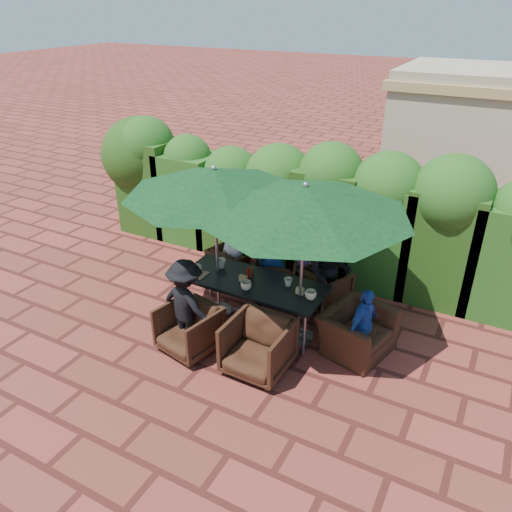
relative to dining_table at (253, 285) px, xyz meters
The scene contains 31 objects.
ground 0.71m from the dining_table, 128.31° to the right, with size 80.00×80.00×0.00m, color maroon.
dining_table is the anchor object (origin of this frame).
umbrella_left 1.67m from the dining_table, behind, with size 2.67×2.67×2.46m.
umbrella_right 1.73m from the dining_table, ahead, with size 2.90×2.90×2.46m.
chair_far_left 1.37m from the dining_table, 133.73° to the left, with size 0.71×0.66×0.73m, color black.
chair_far_mid 0.93m from the dining_table, 93.53° to the left, with size 0.73×0.69×0.75m, color black.
chair_far_right 1.32m from the dining_table, 51.78° to the left, with size 0.70×0.65×0.72m, color black.
chair_near_left 1.17m from the dining_table, 115.24° to the right, with size 0.76×0.71×0.78m, color black.
chair_near_right 1.15m from the dining_table, 58.16° to the right, with size 0.82×0.77×0.84m, color black.
chair_end_right 1.66m from the dining_table, ahead, with size 0.98×0.64×0.86m, color black.
adult_far_left 1.27m from the dining_table, 132.23° to the left, with size 0.56×0.33×1.14m, color white.
adult_far_mid 0.85m from the dining_table, 94.97° to the left, with size 0.50×0.41×1.40m, color #1D439E.
adult_far_right 1.27m from the dining_table, 45.83° to the left, with size 0.68×0.41×1.41m, color black.
adult_near_left 1.09m from the dining_table, 121.76° to the right, with size 0.88×0.41×1.38m, color black.
adult_end_right 1.77m from the dining_table, ahead, with size 0.66×0.33×1.13m, color #1D439E.
child_left 1.11m from the dining_table, 115.16° to the left, with size 0.28×0.23×0.79m, color #F1556F.
child_right 1.17m from the dining_table, 70.89° to the left, with size 0.31×0.25×0.87m, color #8A479A.
pedestrian_a 4.26m from the dining_table, 74.18° to the left, with size 1.57×0.56×1.68m, color green.
pedestrian_b 4.75m from the dining_table, 63.10° to the left, with size 0.82×0.50×1.70m, color #F1556F.
pedestrian_c 5.18m from the dining_table, 50.84° to the left, with size 0.98×0.45×1.54m, color gray.
cup_a 0.93m from the dining_table, 169.69° to the right, with size 0.15×0.15×0.12m, color beige.
cup_b 0.68m from the dining_table, 168.10° to the left, with size 0.16×0.16×0.15m, color beige.
cup_c 0.29m from the dining_table, 84.39° to the right, with size 0.16×0.16×0.13m, color beige.
cup_d 0.56m from the dining_table, 14.74° to the left, with size 0.13×0.13×0.12m, color beige.
cup_e 0.97m from the dining_table, ahead, with size 0.17×0.17×0.13m, color beige.
ketchup_bottle 0.21m from the dining_table, 151.02° to the left, with size 0.04×0.04×0.17m, color #B20C0A.
sauce_bottle 0.20m from the dining_table, 124.56° to the left, with size 0.04×0.04×0.17m, color #4C230C.
serving_tray 0.92m from the dining_table, 165.57° to the right, with size 0.35×0.25×0.02m, color #9F734D.
number_block_left 0.19m from the dining_table, 148.49° to the right, with size 0.12×0.06×0.10m, color tan.
number_block_right 0.79m from the dining_table, ahead, with size 0.12×0.06×0.10m, color tan.
hedge_wall 2.27m from the dining_table, 95.91° to the left, with size 9.10×1.60×2.49m.
Camera 1 is at (3.25, -5.55, 4.58)m, focal length 35.00 mm.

